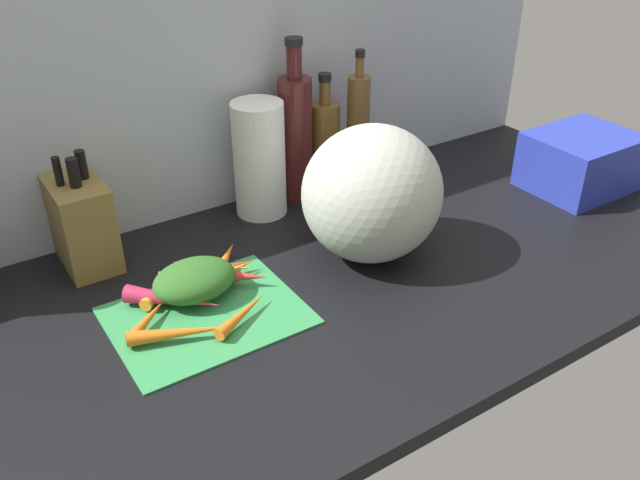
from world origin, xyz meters
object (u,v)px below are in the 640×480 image
at_px(carrot_1, 191,276).
at_px(carrot_3, 243,313).
at_px(carrot_2, 214,269).
at_px(knife_block, 82,223).
at_px(carrot_10, 238,276).
at_px(cutting_board, 207,315).
at_px(bottle_1, 325,145).
at_px(carrot_7, 223,275).
at_px(carrot_11, 149,318).
at_px(carrot_8, 165,281).
at_px(winter_squash, 372,194).
at_px(carrot_5, 173,299).
at_px(dish_rack, 581,161).
at_px(paper_towel_roll, 261,159).
at_px(carrot_9, 223,264).
at_px(carrot_0, 196,276).
at_px(carrot_4, 224,268).
at_px(bottle_0, 296,136).
at_px(bottle_2, 358,132).
at_px(carrot_6, 183,332).

xyz_separation_m(carrot_1, carrot_3, (0.03, -0.15, -0.01)).
distance_m(carrot_2, knife_block, 0.27).
distance_m(carrot_2, carrot_10, 0.05).
relative_size(cutting_board, bottle_1, 1.16).
xyz_separation_m(carrot_7, carrot_11, (-0.16, -0.04, -0.01)).
relative_size(carrot_8, winter_squash, 0.56).
bearing_deg(carrot_7, carrot_5, -169.37).
height_order(carrot_11, bottle_1, bottle_1).
distance_m(carrot_3, carrot_11, 0.16).
bearing_deg(dish_rack, paper_towel_roll, 156.19).
bearing_deg(carrot_9, carrot_5, -155.93).
xyz_separation_m(carrot_11, bottle_1, (0.54, 0.28, 0.09)).
distance_m(carrot_0, carrot_8, 0.06).
height_order(carrot_1, carrot_4, carrot_1).
height_order(bottle_0, bottle_1, bottle_0).
xyz_separation_m(carrot_8, bottle_0, (0.40, 0.19, 0.13)).
distance_m(carrot_1, carrot_4, 0.06).
relative_size(carrot_2, carrot_10, 1.29).
relative_size(carrot_10, dish_rack, 0.47).
height_order(knife_block, paper_towel_roll, paper_towel_roll).
height_order(carrot_7, bottle_2, bottle_2).
xyz_separation_m(cutting_board, carrot_10, (0.09, 0.05, 0.02)).
distance_m(carrot_6, carrot_11, 0.08).
distance_m(carrot_7, carrot_8, 0.11).
bearing_deg(carrot_5, carrot_11, -159.46).
xyz_separation_m(carrot_7, bottle_2, (0.45, 0.21, 0.11)).
xyz_separation_m(carrot_4, carrot_6, (-0.14, -0.13, -0.00)).
distance_m(carrot_6, carrot_10, 0.17).
relative_size(carrot_11, knife_block, 0.51).
xyz_separation_m(carrot_3, carrot_7, (0.02, 0.12, 0.01)).
relative_size(cutting_board, carrot_10, 2.92).
xyz_separation_m(carrot_5, carrot_6, (-0.02, -0.09, -0.00)).
bearing_deg(bottle_0, carrot_4, -143.49).
xyz_separation_m(carrot_1, carrot_5, (-0.06, -0.05, 0.00)).
xyz_separation_m(carrot_6, carrot_11, (-0.03, 0.07, -0.00)).
height_order(carrot_2, carrot_6, carrot_2).
bearing_deg(carrot_8, dish_rack, -7.54).
distance_m(carrot_9, carrot_11, 0.19).
relative_size(carrot_1, paper_towel_roll, 0.56).
xyz_separation_m(carrot_6, paper_towel_roll, (0.33, 0.33, 0.10)).
bearing_deg(carrot_0, carrot_1, 166.37).
xyz_separation_m(cutting_board, carrot_7, (0.07, 0.07, 0.02)).
relative_size(carrot_6, paper_towel_roll, 0.71).
xyz_separation_m(carrot_10, knife_block, (-0.20, 0.24, 0.06)).
relative_size(cutting_board, carrot_11, 2.81).
xyz_separation_m(carrot_8, bottle_2, (0.55, 0.16, 0.12)).
height_order(cutting_board, knife_block, knife_block).
xyz_separation_m(carrot_0, carrot_7, (0.04, -0.03, 0.00)).
distance_m(carrot_9, dish_rack, 0.88).
height_order(carrot_3, winter_squash, winter_squash).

